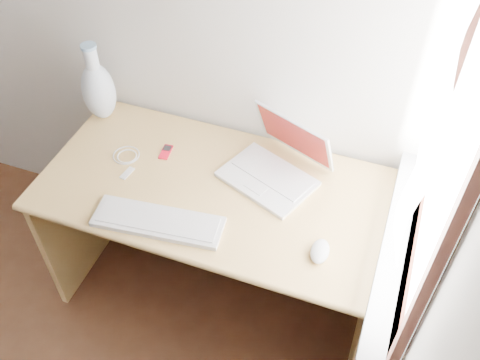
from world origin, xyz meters
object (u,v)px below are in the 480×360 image
(laptop, at_px, (271,163))
(external_keyboard, at_px, (158,221))
(vase, at_px, (98,89))
(desk, at_px, (225,208))

(laptop, relative_size, external_keyboard, 0.84)
(laptop, distance_m, external_keyboard, 0.51)
(laptop, distance_m, vase, 0.83)
(vase, bearing_deg, laptop, -5.84)
(vase, bearing_deg, external_keyboard, -43.48)
(desk, xyz_separation_m, vase, (-0.64, 0.15, 0.36))
(desk, distance_m, external_keyboard, 0.42)
(external_keyboard, bearing_deg, vase, 129.91)
(desk, xyz_separation_m, laptop, (0.18, 0.07, 0.27))
(desk, bearing_deg, external_keyboard, -111.98)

